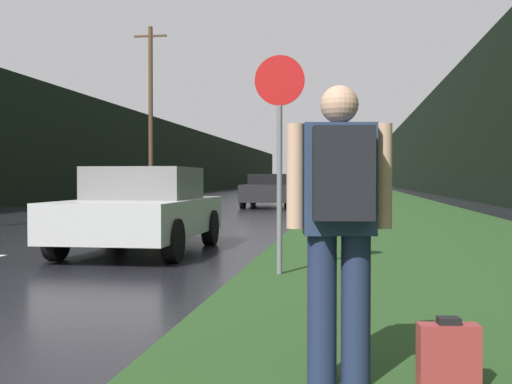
{
  "coord_description": "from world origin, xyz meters",
  "views": [
    {
      "loc": [
        5.5,
        -1.3,
        1.22
      ],
      "look_at": [
        3.19,
        14.46,
        0.9
      ],
      "focal_mm": 45.0,
      "sensor_mm": 36.0,
      "label": 1
    }
  ],
  "objects_px": {
    "stop_sign": "(280,143)",
    "hitchhiker_with_backpack": "(340,215)",
    "suitcase": "(448,358)",
    "car_passing_near": "(142,209)",
    "car_passing_far": "(269,190)"
  },
  "relations": [
    {
      "from": "suitcase",
      "to": "car_passing_far",
      "type": "distance_m",
      "value": 24.23
    },
    {
      "from": "hitchhiker_with_backpack",
      "to": "suitcase",
      "type": "distance_m",
      "value": 1.02
    },
    {
      "from": "hitchhiker_with_backpack",
      "to": "car_passing_near",
      "type": "relative_size",
      "value": 0.44
    },
    {
      "from": "car_passing_far",
      "to": "hitchhiker_with_backpack",
      "type": "bearing_deg",
      "value": 98.09
    },
    {
      "from": "suitcase",
      "to": "car_passing_near",
      "type": "xyz_separation_m",
      "value": [
        -4.01,
        6.62,
        0.51
      ]
    },
    {
      "from": "suitcase",
      "to": "car_passing_near",
      "type": "bearing_deg",
      "value": 114.14
    },
    {
      "from": "stop_sign",
      "to": "hitchhiker_with_backpack",
      "type": "distance_m",
      "value": 4.46
    },
    {
      "from": "hitchhiker_with_backpack",
      "to": "car_passing_near",
      "type": "height_order",
      "value": "hitchhiker_with_backpack"
    },
    {
      "from": "suitcase",
      "to": "car_passing_far",
      "type": "bearing_deg",
      "value": 92.46
    },
    {
      "from": "stop_sign",
      "to": "suitcase",
      "type": "xyz_separation_m",
      "value": [
        1.44,
        -4.32,
        -1.47
      ]
    },
    {
      "from": "car_passing_near",
      "to": "hitchhiker_with_backpack",
      "type": "bearing_deg",
      "value": 117.11
    },
    {
      "from": "stop_sign",
      "to": "hitchhiker_with_backpack",
      "type": "relative_size",
      "value": 1.58
    },
    {
      "from": "stop_sign",
      "to": "suitcase",
      "type": "height_order",
      "value": "stop_sign"
    },
    {
      "from": "stop_sign",
      "to": "car_passing_far",
      "type": "relative_size",
      "value": 0.6
    },
    {
      "from": "stop_sign",
      "to": "car_passing_far",
      "type": "xyz_separation_m",
      "value": [
        -2.58,
        19.58,
        -0.95
      ]
    }
  ]
}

